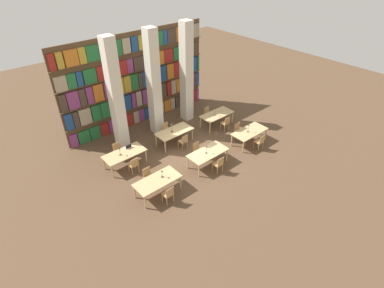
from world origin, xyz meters
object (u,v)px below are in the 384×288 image
(desk_lamp_0, at_px, (162,173))
(chair_6, at_px, (134,165))
(pillar_center, at_px, (154,84))
(pillar_right, at_px, (186,74))
(reading_table_5, at_px, (217,115))
(desk_lamp_1, at_px, (206,148))
(chair_5, at_px, (238,130))
(laptop, at_px, (128,147))
(desk_lamp_3, at_px, (120,150))
(desk_lamp_4, at_px, (172,126))
(desk_lamp_5, at_px, (215,111))
(chair_1, at_px, (148,176))
(pillar_left, at_px, (116,96))
(chair_0, at_px, (168,194))
(chair_2, at_px, (219,164))
(chair_10, at_px, (226,123))
(reading_table_2, at_px, (250,132))
(reading_table_4, at_px, (174,132))
(reading_table_0, at_px, (157,181))
(chair_4, at_px, (260,142))
(desk_lamp_2, at_px, (249,127))
(reading_table_3, at_px, (125,154))
(chair_9, at_px, (166,130))
(chair_11, at_px, (208,113))
(chair_8, at_px, (183,141))
(chair_3, at_px, (197,150))
(reading_table_1, at_px, (208,153))

(desk_lamp_0, height_order, chair_6, desk_lamp_0)
(pillar_center, distance_m, desk_lamp_0, 5.57)
(pillar_right, bearing_deg, reading_table_5, -65.24)
(desk_lamp_1, xyz_separation_m, chair_5, (3.20, 0.71, -0.60))
(laptop, bearing_deg, pillar_center, -153.06)
(desk_lamp_1, bearing_deg, desk_lamp_3, 141.47)
(desk_lamp_4, height_order, desk_lamp_5, desk_lamp_4)
(chair_6, bearing_deg, desk_lamp_1, -31.45)
(pillar_right, xyz_separation_m, chair_1, (-5.40, -3.65, -2.51))
(pillar_left, xyz_separation_m, chair_0, (-0.73, -5.22, -2.51))
(chair_2, bearing_deg, chair_10, 39.00)
(reading_table_2, bearing_deg, reading_table_4, 139.03)
(chair_6, xyz_separation_m, desk_lamp_4, (2.99, 0.83, 0.62))
(reading_table_4, bearing_deg, reading_table_0, -138.38)
(pillar_center, height_order, chair_6, pillar_center)
(chair_6, bearing_deg, chair_2, -39.95)
(chair_4, relative_size, desk_lamp_5, 1.96)
(reading_table_4, bearing_deg, chair_1, -147.51)
(pillar_center, xyz_separation_m, chair_6, (-3.12, -2.49, -2.51))
(desk_lamp_0, distance_m, desk_lamp_2, 5.83)
(desk_lamp_5, bearing_deg, reading_table_3, 178.26)
(reading_table_2, xyz_separation_m, chair_9, (-3.15, 3.53, -0.20))
(chair_4, relative_size, desk_lamp_2, 1.87)
(chair_0, bearing_deg, chair_5, 14.15)
(chair_10, bearing_deg, chair_0, -157.42)
(reading_table_0, height_order, reading_table_4, same)
(desk_lamp_4, distance_m, reading_table_5, 3.34)
(desk_lamp_5, bearing_deg, desk_lamp_1, -140.40)
(chair_5, relative_size, reading_table_5, 0.43)
(chair_11, bearing_deg, desk_lamp_5, 73.61)
(chair_10, bearing_deg, pillar_center, 140.47)
(reading_table_0, height_order, chair_8, chair_8)
(chair_0, distance_m, chair_11, 7.51)
(chair_2, relative_size, chair_5, 1.00)
(chair_9, height_order, desk_lamp_4, desk_lamp_4)
(chair_9, bearing_deg, chair_1, 41.62)
(chair_0, bearing_deg, desk_lamp_5, 29.04)
(chair_3, height_order, reading_table_5, chair_3)
(chair_11, bearing_deg, desk_lamp_3, 5.76)
(pillar_center, bearing_deg, chair_10, -39.53)
(chair_5, xyz_separation_m, reading_table_5, (0.05, 1.82, 0.20))
(laptop, bearing_deg, chair_10, 168.35)
(pillar_center, height_order, chair_5, pillar_center)
(chair_3, xyz_separation_m, laptop, (-2.81, 2.18, 0.32))
(reading_table_1, xyz_separation_m, chair_10, (3.13, 1.74, -0.20))
(reading_table_4, bearing_deg, chair_11, 11.38)
(chair_9, relative_size, chair_11, 1.00)
(desk_lamp_5, bearing_deg, reading_table_5, 11.22)
(pillar_right, relative_size, desk_lamp_2, 12.46)
(reading_table_1, relative_size, chair_5, 2.33)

